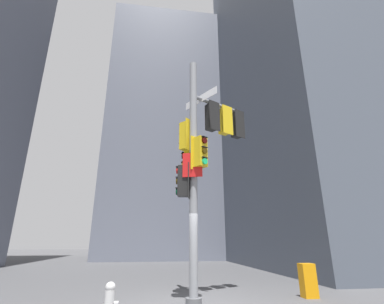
{
  "coord_description": "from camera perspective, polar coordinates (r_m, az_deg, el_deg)",
  "views": [
    {
      "loc": [
        -1.28,
        -8.53,
        1.68
      ],
      "look_at": [
        -0.05,
        -0.05,
        4.51
      ],
      "focal_mm": 25.45,
      "sensor_mm": 36.0,
      "label": 1
    }
  ],
  "objects": [
    {
      "name": "signal_pole_assembly",
      "position": [
        9.44,
        2.0,
        0.23
      ],
      "size": [
        2.75,
        2.33,
        7.99
      ],
      "color": "gray",
      "rests_on": "ground"
    },
    {
      "name": "building_mid_block",
      "position": [
        34.26,
        -6.02,
        3.16
      ],
      "size": [
        12.43,
        12.43,
        28.25
      ],
      "primitive_type": "cube",
      "color": "slate",
      "rests_on": "ground"
    },
    {
      "name": "newspaper_box",
      "position": [
        10.26,
        23.14,
        -23.5
      ],
      "size": [
        0.45,
        0.36,
        1.0
      ],
      "color": "orange",
      "rests_on": "ground"
    },
    {
      "name": "ground",
      "position": [
        8.79,
        0.35,
        -29.26
      ],
      "size": [
        120.0,
        120.0,
        0.0
      ],
      "primitive_type": "plane",
      "color": "#474749"
    },
    {
      "name": "building_tower_right",
      "position": [
        32.93,
        25.28,
        26.04
      ],
      "size": [
        17.28,
        17.28,
        47.57
      ],
      "primitive_type": "cube",
      "color": "#4C5460",
      "rests_on": "ground"
    },
    {
      "name": "fire_hydrant",
      "position": [
        7.33,
        -16.92,
        -27.5
      ],
      "size": [
        0.33,
        0.23,
        0.79
      ],
      "color": "silver",
      "rests_on": "ground"
    }
  ]
}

